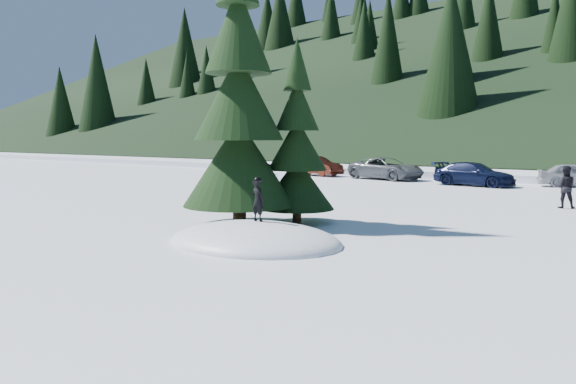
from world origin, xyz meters
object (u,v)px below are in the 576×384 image
Objects in this scene: child_skier at (258,200)px; car_2 at (386,169)px; car_0 at (249,164)px; car_1 at (316,166)px; car_3 at (474,174)px; spruce_tall at (239,108)px; adult_0 at (565,187)px; spruce_short at (297,151)px; car_4 at (576,175)px.

child_skier is 21.22m from car_2.
car_0 is at bearing 106.23° from car_2.
car_1 is (-12.71, 20.02, -0.34)m from child_skier.
car_3 is (5.78, -1.14, -0.05)m from car_2.
spruce_tall is 12.10m from adult_0.
adult_0 is 0.32× the size of car_2.
car_1 is 0.82× the size of car_2.
spruce_tall reaches higher than spruce_short.
spruce_tall is 2.04× the size of car_3.
car_0 is at bearing 131.96° from spruce_tall.
car_0 is 0.91× the size of car_3.
car_4 is at bearing -79.75° from car_0.
spruce_tall reaches higher than car_4.
spruce_tall reaches higher than adult_0.
car_2 is at bearing 77.58° from car_4.
spruce_tall reaches higher than car_3.
spruce_short is 15.89m from car_3.
child_skier is at bearing -69.90° from spruce_short.
adult_0 is (5.37, 8.57, -1.35)m from spruce_short.
child_skier is 18.82m from car_3.
car_1 reaches higher than car_3.
child_skier reaches higher than car_2.
car_3 is 4.98m from car_4.
car_3 is (-1.63, 18.75, -0.37)m from child_skier.
child_skier is at bearing 53.11° from adult_0.
car_2 reaches higher than car_4.
child_skier is at bearing -169.86° from car_3.
car_1 is (-17.01, 8.52, -0.12)m from adult_0.
adult_0 is at bearing 57.92° from spruce_short.
adult_0 is at bearing -109.78° from car_1.
spruce_tall is 2.11m from spruce_short.
spruce_tall is at bearing -143.25° from car_1.
car_2 is at bearing -81.01° from car_0.
adult_0 is 14.39m from car_2.
car_2 is at bearing 106.18° from spruce_tall.
spruce_short reaches higher than car_3.
car_3 is at bearing 99.73° from car_4.
car_1 is at bearing 99.94° from car_2.
car_0 is at bearing 108.14° from car_1.
car_1 is at bearing 124.27° from spruce_short.
car_4 is at bearing -97.10° from adult_0.
car_2 is 1.31× the size of car_4.
car_2 is (-5.33, 18.35, -2.66)m from spruce_tall.
car_0 is (-16.71, 16.07, -1.45)m from spruce_short.
adult_0 is 0.39× the size of car_1.
car_1 is 11.16m from car_3.
spruce_tall is at bearing -133.90° from car_0.
adult_0 reaches higher than car_2.
car_3 is (-0.55, 15.81, -1.49)m from spruce_short.
adult_0 is at bearing -109.62° from child_skier.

